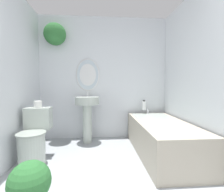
% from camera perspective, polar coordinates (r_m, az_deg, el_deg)
% --- Properties ---
extents(wall_back, '(2.61, 0.40, 2.40)m').
position_cam_1_polar(wall_back, '(3.27, -5.35, 8.34)').
color(wall_back, silver).
rests_on(wall_back, ground_plane).
extents(wall_right, '(0.06, 2.92, 2.40)m').
position_cam_1_polar(wall_right, '(2.31, 32.26, 6.60)').
color(wall_right, silver).
rests_on(wall_right, ground_plane).
extents(toilet, '(0.37, 0.55, 0.73)m').
position_cam_1_polar(toilet, '(2.55, -25.78, -13.40)').
color(toilet, '#B2BCB2').
rests_on(toilet, ground_plane).
extents(pedestal_sink, '(0.44, 0.44, 0.95)m').
position_cam_1_polar(pedestal_sink, '(3.03, -8.70, -5.00)').
color(pedestal_sink, '#B2BCB2').
rests_on(pedestal_sink, ground_plane).
extents(bathtub, '(0.74, 1.64, 0.58)m').
position_cam_1_polar(bathtub, '(2.69, 16.97, -13.62)').
color(bathtub, '#B2A893').
rests_on(bathtub, ground_plane).
extents(shampoo_bottle, '(0.08, 0.08, 0.19)m').
position_cam_1_polar(shampoo_bottle, '(3.26, 11.19, -3.20)').
color(shampoo_bottle, white).
rests_on(shampoo_bottle, bathtub).
extents(potted_plant, '(0.33, 0.33, 0.46)m').
position_cam_1_polar(potted_plant, '(1.64, -26.90, -26.63)').
color(potted_plant, '#9E6042').
rests_on(potted_plant, ground_plane).
extents(toilet_paper_roll, '(0.11, 0.11, 0.10)m').
position_cam_1_polar(toilet_paper_roll, '(2.63, -24.59, -2.66)').
color(toilet_paper_roll, white).
rests_on(toilet_paper_roll, toilet).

